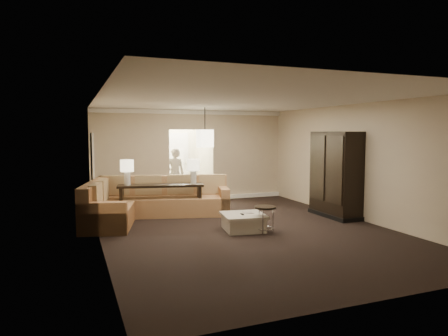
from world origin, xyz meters
name	(u,v)px	position (x,y,z in m)	size (l,w,h in m)	color
ground	(245,230)	(0.00, 0.00, 0.00)	(8.00, 8.00, 0.00)	black
wall_back	(192,156)	(0.00, 4.00, 1.40)	(6.00, 0.04, 2.80)	#BEAA90
wall_front	(379,190)	(0.00, -4.00, 1.40)	(6.00, 0.04, 2.80)	#BEAA90
wall_left	(99,170)	(-3.00, 0.00, 1.40)	(0.04, 8.00, 2.80)	#BEAA90
wall_right	(358,162)	(3.00, 0.00, 1.40)	(0.04, 8.00, 2.80)	#BEAA90
ceiling	(245,100)	(0.00, 0.00, 2.80)	(6.00, 8.00, 0.02)	white
crown_molding	(192,112)	(0.00, 3.95, 2.73)	(6.00, 0.10, 0.12)	white
baseboard	(192,199)	(0.00, 3.95, 0.06)	(6.00, 0.10, 0.12)	white
side_door	(93,174)	(-2.97, 2.80, 1.05)	(0.05, 0.90, 2.10)	silver
foyer	(180,157)	(0.00, 5.34, 1.30)	(1.44, 2.02, 2.80)	white
sectional_sofa	(146,202)	(-1.78, 1.95, 0.40)	(3.87, 2.83, 1.00)	brown
coffee_table	(244,222)	(-0.04, -0.04, 0.18)	(1.01, 1.01, 0.37)	beige
console_table	(161,197)	(-1.40, 2.00, 0.49)	(2.17, 0.90, 0.82)	black
armoire	(335,176)	(2.69, 0.46, 1.02)	(0.63, 1.48, 2.13)	black
drink_table	(265,214)	(0.28, -0.42, 0.41)	(0.45, 0.45, 0.57)	black
table_lamp_left	(127,168)	(-2.20, 2.16, 1.23)	(0.33, 0.33, 0.62)	silver
table_lamp_right	(193,167)	(-0.60, 1.84, 1.23)	(0.33, 0.33, 0.62)	silver
pendant_light	(205,138)	(0.00, 2.70, 1.95)	(0.38, 0.38, 1.09)	black
person	(175,171)	(-0.45, 4.34, 0.90)	(0.65, 0.44, 1.81)	beige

